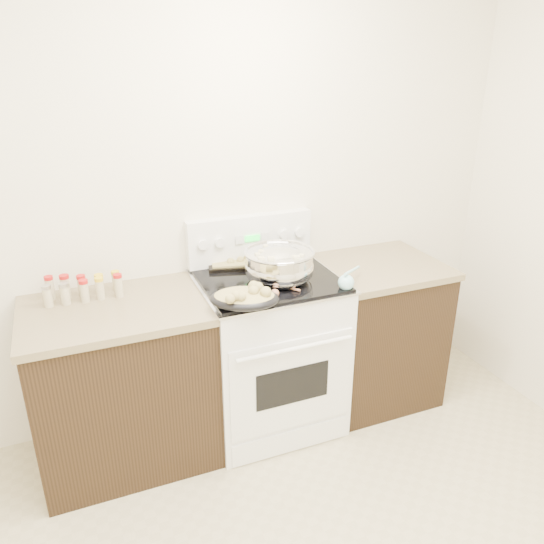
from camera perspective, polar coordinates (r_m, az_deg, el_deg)
name	(u,v)px	position (r m, az deg, el deg)	size (l,w,h in m)	color
room_shell	(350,225)	(1.33, 8.42, 5.03)	(4.10, 3.60, 2.75)	#EFE7CE
counter_left	(124,383)	(3.00, -15.59, -11.45)	(0.93, 0.67, 0.92)	black
counter_right	(374,330)	(3.46, 10.94, -6.16)	(0.73, 0.67, 0.92)	black
kitchen_range	(268,349)	(3.14, -0.38, -8.27)	(0.78, 0.73, 1.22)	white
mixing_bowl	(279,265)	(2.88, 0.79, 0.73)	(0.50, 0.50, 0.23)	silver
roasting_pan	(245,297)	(2.60, -2.93, -2.73)	(0.41, 0.35, 0.12)	black
baking_sheet	(244,260)	(3.15, -3.08, 1.34)	(0.48, 0.39, 0.06)	black
wooden_spoon	(277,290)	(2.76, 0.51, -1.99)	(0.16, 0.22, 0.04)	#B67553
blue_ladle	(347,281)	(2.83, 8.04, -0.98)	(0.23, 0.22, 0.11)	#97D9E2
spice_jars	(82,288)	(2.90, -19.79, -1.61)	(0.39, 0.14, 0.13)	#BFB28C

